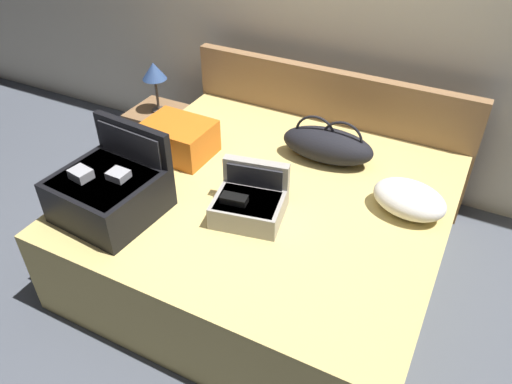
% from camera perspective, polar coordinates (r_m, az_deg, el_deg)
% --- Properties ---
extents(ground_plane, '(12.00, 12.00, 0.00)m').
position_cam_1_polar(ground_plane, '(3.01, -2.31, -12.83)').
color(ground_plane, '#4C515B').
extents(back_wall, '(8.00, 0.10, 2.60)m').
position_cam_1_polar(back_wall, '(3.60, 10.88, 20.42)').
color(back_wall, beige).
rests_on(back_wall, ground).
extents(bed, '(2.02, 1.88, 0.56)m').
position_cam_1_polar(bed, '(3.05, 1.22, -4.28)').
color(bed, tan).
rests_on(bed, ground).
extents(headboard, '(2.06, 0.08, 0.94)m').
position_cam_1_polar(headboard, '(3.69, 8.06, 7.02)').
color(headboard, olive).
rests_on(headboard, ground).
extents(hard_case_large, '(0.54, 0.54, 0.45)m').
position_cam_1_polar(hard_case_large, '(2.76, -16.53, 0.21)').
color(hard_case_large, black).
rests_on(hard_case_large, bed).
extents(hard_case_medium, '(0.43, 0.37, 0.22)m').
position_cam_1_polar(hard_case_medium, '(3.20, -8.93, 6.10)').
color(hard_case_medium, '#D16619').
rests_on(hard_case_medium, bed).
extents(hard_case_small, '(0.42, 0.39, 0.27)m').
position_cam_1_polar(hard_case_small, '(2.66, -0.74, -1.20)').
color(hard_case_small, gray).
rests_on(hard_case_small, bed).
extents(duffel_bag, '(0.59, 0.29, 0.29)m').
position_cam_1_polar(duffel_bag, '(3.13, 8.25, 5.39)').
color(duffel_bag, black).
rests_on(duffel_bag, bed).
extents(pillow_near_headboard, '(0.45, 0.35, 0.17)m').
position_cam_1_polar(pillow_near_headboard, '(2.81, 17.25, -0.79)').
color(pillow_near_headboard, white).
rests_on(pillow_near_headboard, bed).
extents(nightstand, '(0.44, 0.40, 0.46)m').
position_cam_1_polar(nightstand, '(4.13, -10.74, 6.38)').
color(nightstand, olive).
rests_on(nightstand, ground).
extents(table_lamp, '(0.18, 0.18, 0.40)m').
position_cam_1_polar(table_lamp, '(3.88, -11.67, 13.29)').
color(table_lamp, '#3F3833').
rests_on(table_lamp, nightstand).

